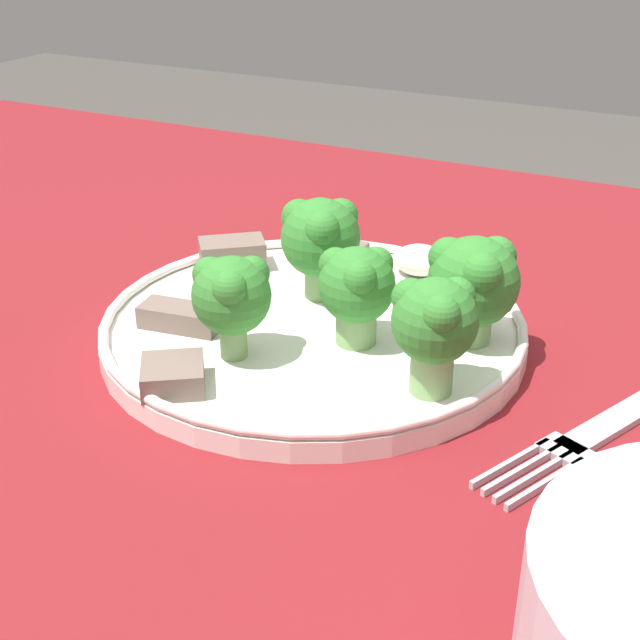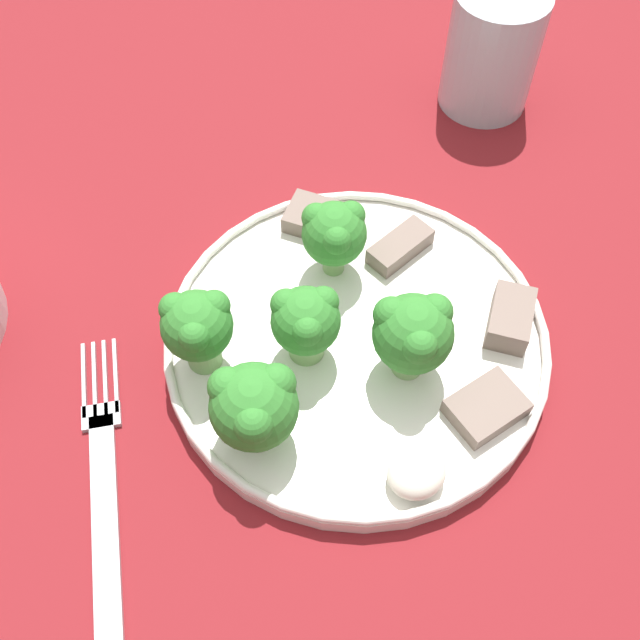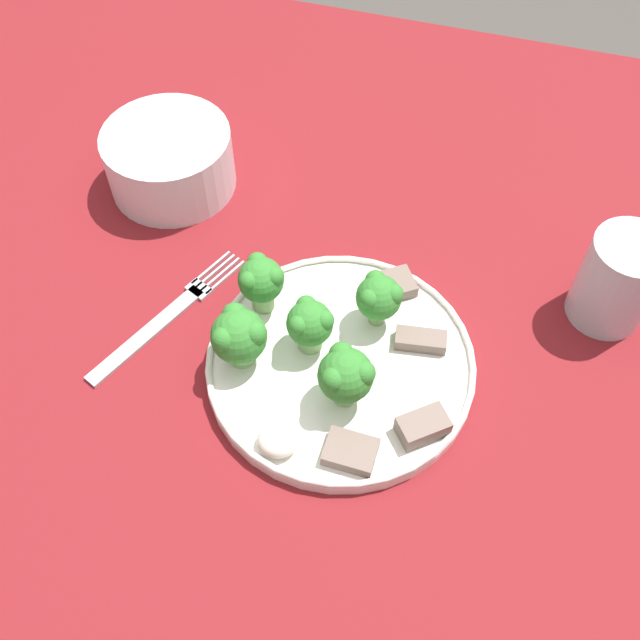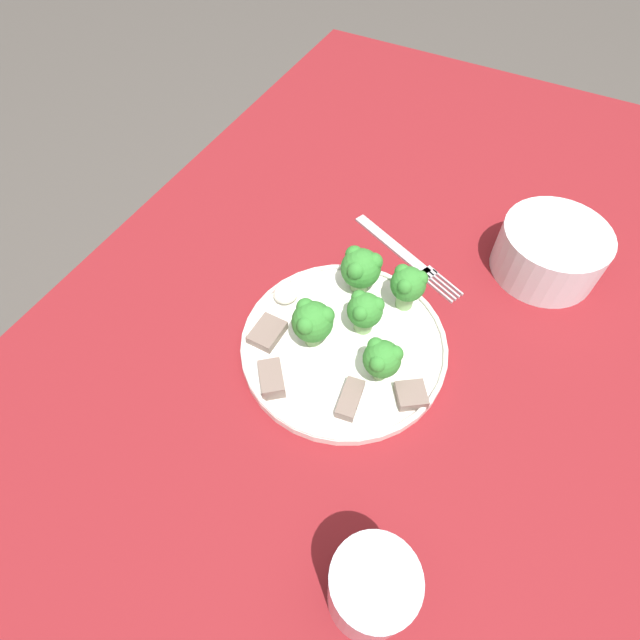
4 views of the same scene
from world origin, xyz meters
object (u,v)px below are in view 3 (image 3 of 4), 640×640
at_px(cream_bowl, 170,161).
at_px(drinking_glass, 616,284).
at_px(fork, 166,317).
at_px(dinner_plate, 340,364).

distance_m(cream_bowl, drinking_glass, 0.48).
bearing_deg(fork, cream_bowl, 110.37).
bearing_deg(cream_bowl, drinking_glass, -5.46).
xyz_separation_m(dinner_plate, fork, (-0.18, 0.01, -0.01)).
bearing_deg(fork, dinner_plate, -2.40).
height_order(fork, cream_bowl, cream_bowl).
distance_m(dinner_plate, cream_bowl, 0.31).
bearing_deg(drinking_glass, cream_bowl, 174.54).
bearing_deg(dinner_plate, fork, 177.60).
relative_size(dinner_plate, drinking_glass, 2.56).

